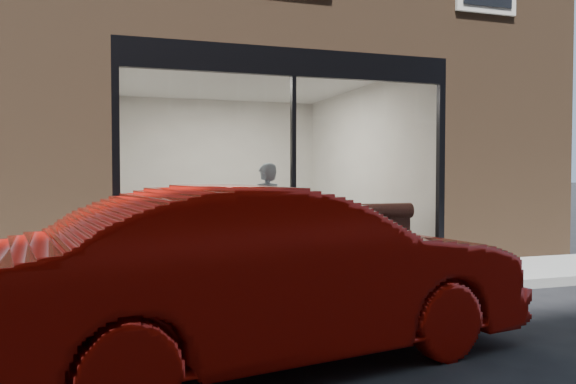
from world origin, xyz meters
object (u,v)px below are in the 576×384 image
object	(u,v)px
person	(266,214)
cafe_table_right	(363,210)
cafe_table_left	(223,215)
banquette	(285,251)
parked_car	(274,273)
cafe_chair_right	(305,234)

from	to	relation	value
person	cafe_table_right	bearing A→B (deg)	-173.65
cafe_table_left	banquette	bearing A→B (deg)	-37.20
person	cafe_table_right	xyz separation A→B (m)	(2.12, 1.02, -0.04)
person	cafe_table_right	size ratio (longest dim) A/B	2.46
banquette	parked_car	xyz separation A→B (m)	(-1.37, -4.07, 0.44)
person	cafe_table_right	world-z (taller)	person
parked_car	cafe_table_left	bearing A→B (deg)	-16.96
banquette	person	distance (m)	0.64
cafe_table_left	parked_car	bearing A→B (deg)	-96.69
cafe_table_right	parked_car	world-z (taller)	parked_car
banquette	cafe_chair_right	size ratio (longest dim) A/B	9.68
cafe_table_left	parked_car	size ratio (longest dim) A/B	0.16
cafe_chair_right	cafe_table_right	bearing A→B (deg)	155.52
cafe_table_left	parked_car	distance (m)	4.72
banquette	person	size ratio (longest dim) A/B	2.56
cafe_table_left	cafe_chair_right	world-z (taller)	cafe_table_left
person	parked_car	bearing A→B (deg)	55.86
person	cafe_chair_right	xyz separation A→B (m)	(1.29, 1.81, -0.54)
parked_car	banquette	bearing A→B (deg)	-28.91
person	parked_car	distance (m)	4.44
cafe_table_left	cafe_table_right	xyz separation A→B (m)	(2.72, 0.62, 0.00)
banquette	cafe_chair_right	world-z (taller)	banquette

